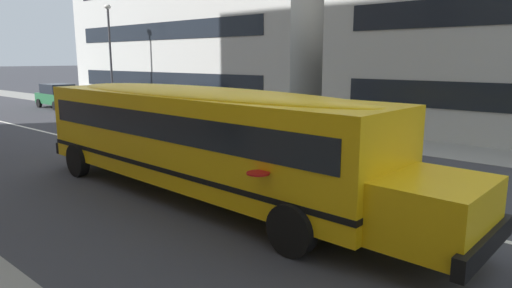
% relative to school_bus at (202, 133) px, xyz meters
% --- Properties ---
extents(ground_plane, '(400.00, 400.00, 0.00)m').
position_rel_school_bus_xyz_m(ground_plane, '(-2.60, 1.84, -1.60)').
color(ground_plane, '#38383D').
extents(sidewalk_far, '(120.00, 3.00, 0.01)m').
position_rel_school_bus_xyz_m(sidewalk_far, '(-2.60, 9.78, -1.60)').
color(sidewalk_far, gray).
rests_on(sidewalk_far, ground_plane).
extents(lane_centreline, '(110.00, 0.16, 0.01)m').
position_rel_school_bus_xyz_m(lane_centreline, '(-2.60, 1.84, -1.60)').
color(lane_centreline, silver).
rests_on(lane_centreline, ground_plane).
extents(school_bus, '(12.14, 3.08, 2.70)m').
position_rel_school_bus_xyz_m(school_bus, '(0.00, 0.00, 0.00)').
color(school_bus, yellow).
rests_on(school_bus, ground_plane).
extents(parked_car_green_by_entrance, '(3.95, 1.97, 1.64)m').
position_rel_school_bus_xyz_m(parked_car_green_by_entrance, '(-22.53, 7.11, -0.76)').
color(parked_car_green_by_entrance, '#236038').
rests_on(parked_car_green_by_entrance, ground_plane).
extents(parked_car_dark_blue_mid_block, '(3.97, 2.02, 1.64)m').
position_rel_school_bus_xyz_m(parked_car_dark_blue_mid_block, '(-15.62, 7.28, -0.76)').
color(parked_car_dark_blue_mid_block, navy).
rests_on(parked_car_dark_blue_mid_block, ground_plane).
extents(street_lamp, '(0.44, 0.44, 6.80)m').
position_rel_school_bus_xyz_m(street_lamp, '(-18.84, 9.08, 2.71)').
color(street_lamp, '#38383D').
rests_on(street_lamp, ground_plane).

